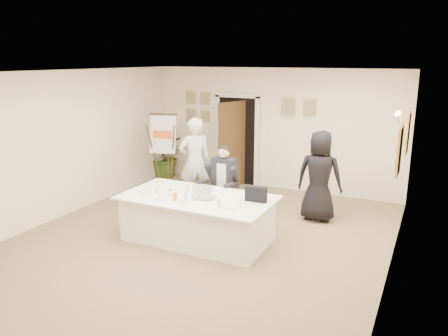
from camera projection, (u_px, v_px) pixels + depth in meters
name	position (u px, v px, depth m)	size (l,w,h in m)	color
floor	(201.00, 239.00, 7.46)	(7.00, 7.00, 0.00)	brown
ceiling	(199.00, 72.00, 6.77)	(6.00, 7.00, 0.02)	white
wall_back	(273.00, 129.00, 10.16)	(6.00, 0.10, 2.80)	white
wall_front	(17.00, 236.00, 4.07)	(6.00, 0.10, 2.80)	white
wall_left	(64.00, 144.00, 8.40)	(0.10, 7.00, 2.80)	white
wall_right	(396.00, 182.00, 5.84)	(0.10, 7.00, 2.80)	white
doorway	(236.00, 142.00, 10.47)	(1.14, 0.86, 2.20)	black
pictures_back_wall	(242.00, 108.00, 10.37)	(3.40, 0.06, 0.80)	gold
pictures_right_wall	(403.00, 141.00, 6.81)	(0.06, 2.20, 0.80)	gold
wall_sconce	(401.00, 119.00, 6.75)	(0.20, 0.30, 0.24)	#BC733C
conference_table	(198.00, 218.00, 7.35)	(2.54, 1.36, 0.78)	white
seated_man	(223.00, 183.00, 8.22)	(0.62, 0.66, 1.45)	black
flip_chart	(165.00, 156.00, 10.09)	(0.64, 0.46, 1.77)	#3D2A13
standing_man	(195.00, 162.00, 9.06)	(0.67, 0.44, 1.84)	silver
standing_woman	(319.00, 176.00, 8.17)	(0.85, 0.55, 1.73)	black
potted_palm	(166.00, 156.00, 11.30)	(1.00, 0.86, 1.11)	#33551C
laptop	(205.00, 190.00, 7.14)	(0.32, 0.35, 0.28)	#B7BABC
laptop_bag	(256.00, 194.00, 6.97)	(0.35, 0.10, 0.25)	black
paper_stack	(229.00, 206.00, 6.75)	(0.29, 0.20, 0.03)	white
plate_left	(146.00, 194.00, 7.37)	(0.22, 0.22, 0.01)	white
plate_mid	(161.00, 199.00, 7.11)	(0.24, 0.24, 0.01)	white
plate_near	(185.00, 202.00, 6.94)	(0.21, 0.21, 0.01)	white
glass_a	(157.00, 189.00, 7.46)	(0.07, 0.07, 0.14)	silver
glass_b	(186.00, 198.00, 6.97)	(0.06, 0.06, 0.14)	silver
glass_c	(219.00, 203.00, 6.72)	(0.06, 0.06, 0.14)	silver
glass_d	(188.00, 188.00, 7.47)	(0.07, 0.07, 0.14)	silver
oj_glass	(175.00, 197.00, 7.03)	(0.07, 0.07, 0.13)	orange
steel_jug	(170.00, 193.00, 7.28)	(0.08, 0.08, 0.11)	silver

